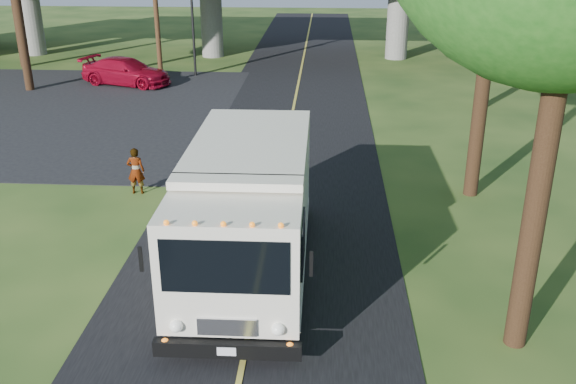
# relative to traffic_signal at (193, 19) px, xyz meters

# --- Properties ---
(ground) EXTENTS (120.00, 120.00, 0.00)m
(ground) POSITION_rel_traffic_signal_xyz_m (6.00, -26.00, -3.20)
(ground) COLOR #234117
(ground) RESTS_ON ground
(road) EXTENTS (7.00, 90.00, 0.02)m
(road) POSITION_rel_traffic_signal_xyz_m (6.00, -16.00, -3.19)
(road) COLOR black
(road) RESTS_ON ground
(parking_lot) EXTENTS (16.00, 18.00, 0.01)m
(parking_lot) POSITION_rel_traffic_signal_xyz_m (-5.00, -8.00, -3.19)
(parking_lot) COLOR black
(parking_lot) RESTS_ON ground
(lane_line) EXTENTS (0.12, 90.00, 0.01)m
(lane_line) POSITION_rel_traffic_signal_xyz_m (6.00, -16.00, -3.17)
(lane_line) COLOR gold
(lane_line) RESTS_ON road
(traffic_signal) EXTENTS (0.18, 0.22, 5.20)m
(traffic_signal) POSITION_rel_traffic_signal_xyz_m (0.00, 0.00, 0.00)
(traffic_signal) COLOR black
(traffic_signal) RESTS_ON ground
(step_van) EXTENTS (2.86, 7.65, 3.20)m
(step_van) POSITION_rel_traffic_signal_xyz_m (5.72, -22.46, -1.46)
(step_van) COLOR silver
(step_van) RESTS_ON ground
(red_sedan) EXTENTS (5.29, 3.34, 1.43)m
(red_sedan) POSITION_rel_traffic_signal_xyz_m (-3.27, -2.46, -2.48)
(red_sedan) COLOR maroon
(red_sedan) RESTS_ON ground
(pedestrian) EXTENTS (0.57, 0.39, 1.52)m
(pedestrian) POSITION_rel_traffic_signal_xyz_m (1.54, -17.55, -2.44)
(pedestrian) COLOR gray
(pedestrian) RESTS_ON ground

